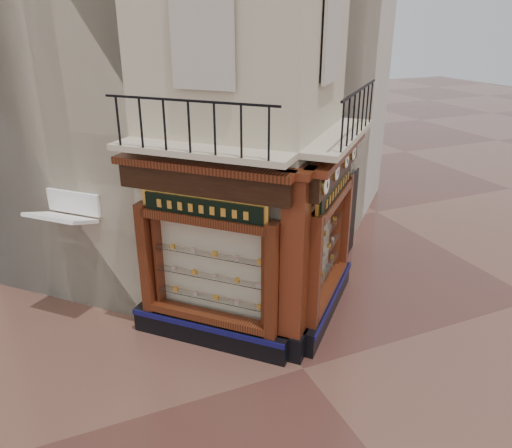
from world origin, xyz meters
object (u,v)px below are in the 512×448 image
corner_pilaster (294,271)px  signboard_left (203,208)px  clock_c (346,161)px  awning (77,317)px  clock_d (353,152)px  clock_b (336,172)px  signboard_right (335,188)px  clock_a (326,185)px

corner_pilaster → signboard_left: corner_pilaster is taller
clock_c → awning: 7.10m
clock_c → clock_d: 0.78m
clock_c → clock_b: bearing=180.0°
clock_b → signboard_right: (0.30, 0.46, -0.52)m
clock_c → signboard_right: (-0.34, -0.18, -0.52)m
awning → signboard_right: bearing=-157.4°
clock_b → signboard_right: 0.75m
clock_a → clock_d: bearing=0.0°
corner_pilaster → clock_b: corner_pilaster is taller
clock_a → signboard_right: size_ratio=0.19×
awning → corner_pilaster: bearing=-174.4°
corner_pilaster → clock_a: size_ratio=10.02×
corner_pilaster → clock_a: bearing=-49.2°
clock_d → clock_c: bearing=-180.0°
awning → clock_b: bearing=-162.7°
clock_b → clock_d: size_ratio=0.91×
signboard_left → signboard_right: (2.92, 0.00, -0.00)m
clock_a → awning: size_ratio=0.29×
awning → signboard_right: size_ratio=0.66×
signboard_right → clock_c: bearing=-16.7°
clock_a → clock_d: 2.53m
clock_c → signboard_left: (-3.26, -0.18, -0.52)m
clock_b → awning: (-5.11, 2.68, -3.62)m
clock_a → signboard_right: bearing=4.6°
clock_a → signboard_right: (0.90, 1.05, -0.52)m
clock_d → signboard_left: 3.92m
clock_c → signboard_left: 3.31m
awning → signboard_left: 4.56m
corner_pilaster → clock_a: 1.77m
clock_c → clock_d: bearing=0.0°
corner_pilaster → awning: (-3.95, 3.24, -1.95)m
clock_a → signboard_left: bearing=107.5°
clock_a → corner_pilaster: bearing=130.8°
corner_pilaster → signboard_right: bearing=-10.2°
corner_pilaster → clock_a: corner_pilaster is taller
clock_d → signboard_left: size_ratio=0.20×
awning → signboard_left: signboard_left is taller
signboard_right → clock_a: bearing=-175.4°
clock_c → signboard_left: bearing=138.2°
clock_b → signboard_right: bearing=11.7°
clock_c → clock_d: size_ratio=0.86×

